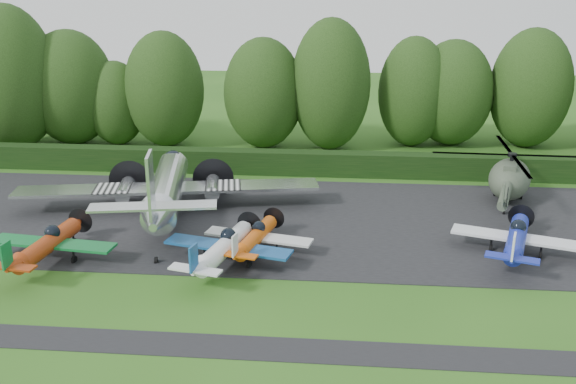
# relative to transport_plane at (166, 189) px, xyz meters

# --- Properties ---
(ground) EXTENTS (160.00, 160.00, 0.00)m
(ground) POSITION_rel_transport_plane_xyz_m (6.64, -10.43, -1.95)
(ground) COLOR #295818
(ground) RESTS_ON ground
(apron) EXTENTS (70.00, 18.00, 0.01)m
(apron) POSITION_rel_transport_plane_xyz_m (6.64, -0.43, -1.95)
(apron) COLOR black
(apron) RESTS_ON ground
(taxiway_verge) EXTENTS (70.00, 2.00, 0.00)m
(taxiway_verge) POSITION_rel_transport_plane_xyz_m (6.64, -16.43, -1.95)
(taxiway_verge) COLOR black
(taxiway_verge) RESTS_ON ground
(hedgerow) EXTENTS (90.00, 1.60, 2.00)m
(hedgerow) POSITION_rel_transport_plane_xyz_m (6.64, 10.57, -1.95)
(hedgerow) COLOR black
(hedgerow) RESTS_ON ground
(transport_plane) EXTENTS (21.82, 16.73, 6.99)m
(transport_plane) POSITION_rel_transport_plane_xyz_m (0.00, 0.00, 0.00)
(transport_plane) COLOR silver
(transport_plane) RESTS_ON ground
(light_plane_red) EXTENTS (7.72, 8.12, 2.97)m
(light_plane_red) POSITION_rel_transport_plane_xyz_m (-4.88, -8.39, -0.71)
(light_plane_red) COLOR #9C330E
(light_plane_red) RESTS_ON ground
(light_plane_white) EXTENTS (7.77, 8.17, 2.98)m
(light_plane_white) POSITION_rel_transport_plane_xyz_m (5.61, -7.95, -0.71)
(light_plane_white) COLOR white
(light_plane_white) RESTS_ON ground
(light_plane_orange) EXTENTS (6.78, 7.13, 2.61)m
(light_plane_orange) POSITION_rel_transport_plane_xyz_m (7.21, -5.92, -0.86)
(light_plane_orange) COLOR #C9510B
(light_plane_orange) RESTS_ON ground
(light_plane_blue) EXTENTS (7.79, 8.19, 2.99)m
(light_plane_blue) POSITION_rel_transport_plane_xyz_m (22.99, -5.07, -0.70)
(light_plane_blue) COLOR #1A28A0
(light_plane_blue) RESTS_ON ground
(helicopter) EXTENTS (11.60, 13.59, 3.74)m
(helicopter) POSITION_rel_transport_plane_xyz_m (24.91, 5.11, 0.06)
(helicopter) COLOR #3D4938
(helicopter) RESTS_ON ground
(tree_0) EXTENTS (7.11, 7.11, 9.67)m
(tree_0) POSITION_rel_transport_plane_xyz_m (-23.48, 22.84, 2.87)
(tree_0) COLOR black
(tree_0) RESTS_ON ground
(tree_1) EXTENTS (7.69, 7.69, 10.69)m
(tree_1) POSITION_rel_transport_plane_xyz_m (4.61, 19.26, 3.38)
(tree_1) COLOR black
(tree_1) RESTS_ON ground
(tree_2) EXTENTS (5.87, 5.87, 8.33)m
(tree_2) POSITION_rel_transport_plane_xyz_m (-10.08, 19.08, 2.20)
(tree_2) COLOR black
(tree_2) RESTS_ON ground
(tree_3) EXTENTS (6.80, 6.80, 10.73)m
(tree_3) POSITION_rel_transport_plane_xyz_m (19.07, 21.17, 3.40)
(tree_3) COLOR black
(tree_3) RESTS_ON ground
(tree_4) EXTENTS (7.72, 7.72, 11.55)m
(tree_4) POSITION_rel_transport_plane_xyz_m (30.31, 21.76, 3.81)
(tree_4) COLOR black
(tree_4) RESTS_ON ground
(tree_5) EXTENTS (7.54, 7.54, 12.54)m
(tree_5) POSITION_rel_transport_plane_xyz_m (11.07, 19.24, 4.31)
(tree_5) COLOR black
(tree_5) RESTS_ON ground
(tree_6) EXTENTS (8.80, 8.80, 13.80)m
(tree_6) POSITION_rel_transport_plane_xyz_m (-19.28, 16.70, 4.94)
(tree_6) COLOR black
(tree_6) RESTS_ON ground
(tree_8) EXTENTS (7.82, 7.82, 10.38)m
(tree_8) POSITION_rel_transport_plane_xyz_m (22.96, 21.94, 3.23)
(tree_8) COLOR black
(tree_8) RESTS_ON ground
(tree_10) EXTENTS (7.64, 7.64, 11.23)m
(tree_10) POSITION_rel_transport_plane_xyz_m (-5.04, 18.96, 3.66)
(tree_10) COLOR black
(tree_10) RESTS_ON ground
(tree_12) EXTENTS (8.64, 8.64, 11.29)m
(tree_12) POSITION_rel_transport_plane_xyz_m (-14.49, 19.02, 3.69)
(tree_12) COLOR black
(tree_12) RESTS_ON ground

